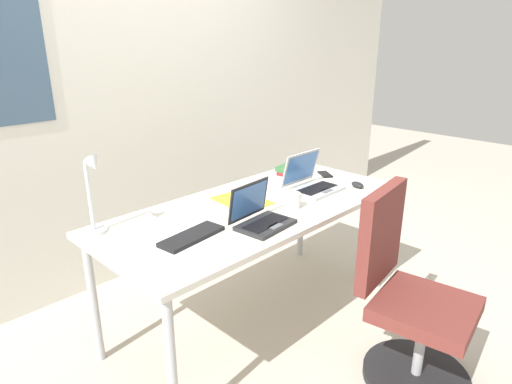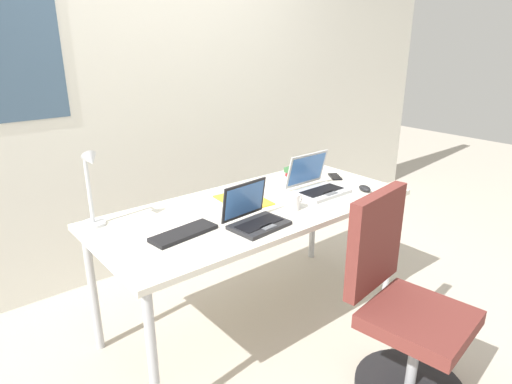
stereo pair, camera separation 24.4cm
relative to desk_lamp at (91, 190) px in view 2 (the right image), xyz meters
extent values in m
plane|color=#B7AD9E|center=(0.80, -0.28, -0.94)|extent=(12.00, 12.00, 0.00)
cube|color=silver|center=(0.80, 0.82, 0.36)|extent=(6.00, 0.12, 2.60)
cube|color=#3F5972|center=(-0.10, 0.76, 0.61)|extent=(0.56, 0.01, 0.76)
cube|color=silver|center=(0.80, -0.28, -0.21)|extent=(1.80, 0.80, 0.03)
cylinder|color=#B2B5BA|center=(-0.04, -0.62, -0.58)|extent=(0.04, 0.04, 0.71)
cylinder|color=#B2B5BA|center=(1.64, -0.62, -0.58)|extent=(0.04, 0.04, 0.71)
cylinder|color=#B2B5BA|center=(-0.04, 0.06, -0.58)|extent=(0.04, 0.04, 0.71)
cylinder|color=#B2B5BA|center=(1.64, 0.06, -0.58)|extent=(0.04, 0.04, 0.71)
cylinder|color=silver|center=(0.00, 0.03, -0.19)|extent=(0.12, 0.12, 0.02)
cylinder|color=silver|center=(0.00, 0.03, -0.01)|extent=(0.02, 0.02, 0.34)
cylinder|color=silver|center=(0.00, -0.01, 0.16)|extent=(0.01, 0.08, 0.01)
cone|color=silver|center=(0.00, -0.05, 0.16)|extent=(0.07, 0.09, 0.09)
cube|color=#B7BABC|center=(1.23, -0.38, -0.19)|extent=(0.31, 0.21, 0.02)
cube|color=black|center=(1.23, -0.38, -0.18)|extent=(0.27, 0.12, 0.00)
cube|color=#595B60|center=(1.23, -0.44, -0.18)|extent=(0.09, 0.05, 0.00)
cube|color=#B7BABC|center=(1.23, -0.24, -0.07)|extent=(0.31, 0.06, 0.21)
cube|color=#3F72BF|center=(1.23, -0.25, -0.07)|extent=(0.28, 0.05, 0.17)
cube|color=#232326|center=(0.63, -0.51, -0.19)|extent=(0.29, 0.22, 0.02)
cube|color=black|center=(0.63, -0.51, -0.18)|extent=(0.25, 0.13, 0.00)
cube|color=#595B60|center=(0.63, -0.58, -0.18)|extent=(0.08, 0.05, 0.00)
cube|color=#232326|center=(0.62, -0.40, -0.08)|extent=(0.28, 0.06, 0.19)
cube|color=#3F72BF|center=(0.62, -0.41, -0.08)|extent=(0.25, 0.05, 0.16)
cube|color=black|center=(0.29, -0.36, -0.19)|extent=(0.34, 0.16, 0.02)
ellipsoid|color=black|center=(1.47, -0.51, -0.18)|extent=(0.08, 0.11, 0.03)
cube|color=black|center=(1.54, -0.21, -0.19)|extent=(0.13, 0.15, 0.01)
cube|color=maroon|center=(1.41, -0.03, -0.19)|extent=(0.23, 0.16, 0.02)
cube|color=#336638|center=(1.40, -0.03, -0.16)|extent=(0.18, 0.17, 0.03)
cube|color=gold|center=(0.79, -0.17, -0.19)|extent=(0.26, 0.33, 0.01)
cylinder|color=white|center=(0.92, -0.45, -0.15)|extent=(0.08, 0.08, 0.09)
torus|color=white|center=(0.97, -0.45, -0.15)|extent=(0.05, 0.01, 0.05)
cylinder|color=#A5A8AD|center=(1.00, -1.21, -0.73)|extent=(0.05, 0.05, 0.34)
cube|color=brown|center=(1.00, -1.21, -0.52)|extent=(0.50, 0.50, 0.07)
cube|color=brown|center=(0.96, -0.96, -0.21)|extent=(0.42, 0.12, 0.48)
camera|label=1|loc=(-0.84, -1.89, 0.70)|focal=31.08mm
camera|label=2|loc=(-0.66, -2.05, 0.70)|focal=31.08mm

